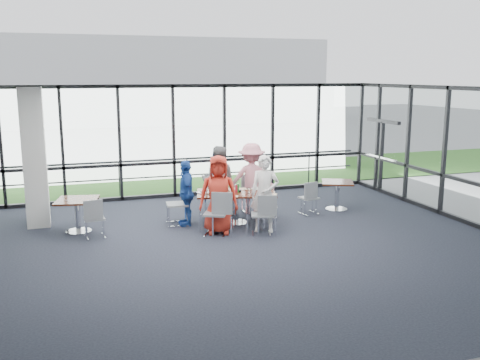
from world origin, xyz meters
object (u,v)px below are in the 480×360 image
object	(u,v)px
chair_spare_lb	(37,203)
chair_main_fr	(252,195)
side_table_right	(337,186)
diner_near_right	(265,194)
chair_spare_r	(309,198)
diner_far_left	(218,181)
diner_near_left	(218,195)
chair_main_fl	(219,195)
chair_main_nr	(261,215)
chair_spare_la	(94,218)
side_table_left	(77,204)
structural_column	(35,158)
diner_end	(186,193)
diner_far_right	(251,179)
chair_main_nl	(215,214)
chair_main_end	(177,204)
main_table	(236,198)

from	to	relation	value
chair_spare_lb	chair_main_fr	bearing A→B (deg)	169.38
side_table_right	diner_near_right	world-z (taller)	diner_near_right
diner_near_right	chair_spare_r	distance (m)	1.99
diner_far_left	chair_spare_lb	bearing A→B (deg)	12.98
chair_spare_lb	chair_spare_r	xyz separation A→B (m)	(6.46, -1.30, -0.06)
diner_near_right	diner_far_left	xyz separation A→B (m)	(-0.61, 1.64, 0.01)
diner_near_left	chair_main_fl	distance (m)	1.65
chair_main_nr	chair_spare_r	size ratio (longest dim) A/B	1.08
chair_spare_la	side_table_left	bearing A→B (deg)	116.67
side_table_left	chair_main_fl	size ratio (longest dim) A/B	1.06
diner_near_right	chair_main_nr	bearing A→B (deg)	-101.43
structural_column	diner_near_left	bearing A→B (deg)	-25.89
diner_end	chair_main_fr	size ratio (longest dim) A/B	1.65
side_table_left	diner_far_right	size ratio (longest dim) A/B	0.58
side_table_left	chair_spare_lb	bearing A→B (deg)	128.06
diner_near_right	chair_main_fr	xyz separation A→B (m)	(0.29, 1.64, -0.40)
diner_near_left	diner_far_right	world-z (taller)	diner_far_right
diner_near_right	diner_near_left	bearing A→B (deg)	-165.57
structural_column	diner_near_right	bearing A→B (deg)	-23.13
diner_end	chair_main_fl	size ratio (longest dim) A/B	1.57
chair_main_fl	diner_near_right	bearing A→B (deg)	131.26
diner_far_left	chair_main_nl	size ratio (longest dim) A/B	1.81
diner_far_left	chair_main_nr	world-z (taller)	diner_far_left
side_table_left	chair_main_fr	world-z (taller)	chair_main_fr
structural_column	chair_main_nr	distance (m)	5.32
side_table_left	diner_near_right	size ratio (longest dim) A/B	0.60
chair_main_nr	chair_main_fr	distance (m)	1.89
diner_near_left	chair_spare_la	xyz separation A→B (m)	(-2.63, 0.51, -0.45)
chair_main_end	chair_spare_r	xyz separation A→B (m)	(3.35, -0.06, -0.08)
chair_main_end	chair_main_fr	bearing A→B (deg)	108.80
diner_near_right	diner_far_right	bearing A→B (deg)	107.59
diner_near_right	diner_far_left	distance (m)	1.75
diner_near_left	diner_far_left	distance (m)	1.49
diner_near_right	diner_far_right	world-z (taller)	diner_far_right
main_table	side_table_right	distance (m)	2.91
main_table	side_table_left	xyz separation A→B (m)	(-3.57, 0.40, 0.02)
chair_main_fl	chair_main_fr	world-z (taller)	chair_main_fl
diner_near_left	diner_end	xyz separation A→B (m)	(-0.54, 0.86, -0.10)
side_table_right	chair_main_fl	size ratio (longest dim) A/B	1.07
chair_spare_r	side_table_right	bearing A→B (deg)	-0.36
diner_far_left	chair_main_fr	distance (m)	0.99
chair_main_end	chair_spare_la	size ratio (longest dim) A/B	1.17
chair_main_end	chair_spare_lb	distance (m)	3.35
side_table_left	chair_main_fl	world-z (taller)	chair_main_fl
diner_end	chair_main_nl	distance (m)	1.12
structural_column	chair_main_nr	bearing A→B (deg)	-25.71
main_table	chair_spare_la	world-z (taller)	chair_spare_la
chair_main_nl	chair_spare_lb	bearing A→B (deg)	174.70
chair_spare_lb	chair_main_nr	bearing A→B (deg)	148.92
diner_end	chair_main_fl	distance (m)	1.23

